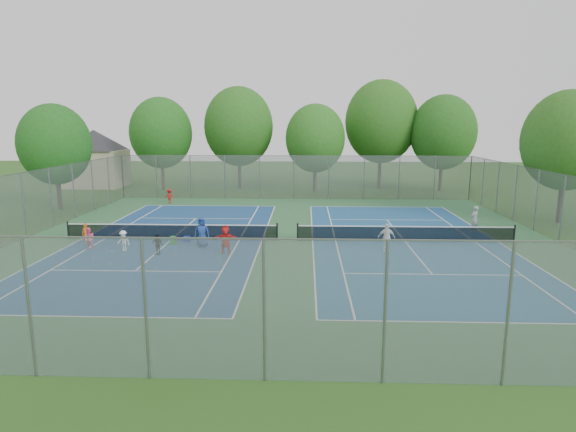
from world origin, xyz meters
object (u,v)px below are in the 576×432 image
(net_right, at_px, (405,234))
(ball_crate, at_px, (187,239))
(ball_hopper, at_px, (173,241))
(net_left, at_px, (172,232))
(instructor, at_px, (474,219))

(net_right, height_order, ball_crate, net_right)
(net_right, xyz_separation_m, ball_crate, (-12.97, -0.55, -0.30))
(net_right, bearing_deg, ball_hopper, -174.31)
(net_left, xyz_separation_m, ball_hopper, (0.43, -1.35, -0.20))
(net_left, bearing_deg, net_right, 0.00)
(net_left, relative_size, net_right, 1.00)
(ball_crate, bearing_deg, instructor, 9.74)
(ball_hopper, bearing_deg, net_right, 5.69)
(net_right, height_order, ball_hopper, net_right)
(ball_crate, bearing_deg, ball_hopper, -126.48)
(net_left, relative_size, ball_crate, 34.95)
(net_right, bearing_deg, ball_crate, -177.59)
(ball_hopper, bearing_deg, ball_crate, 53.52)
(net_left, bearing_deg, ball_hopper, -72.26)
(ball_crate, height_order, instructor, instructor)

